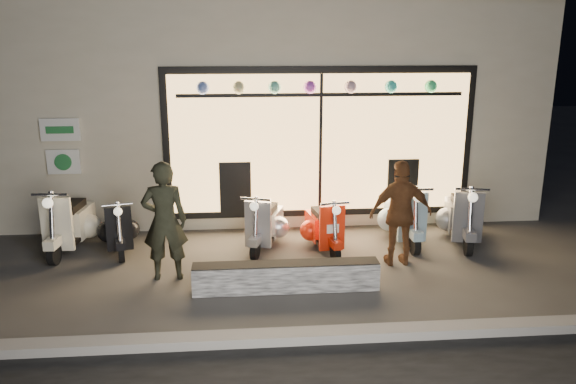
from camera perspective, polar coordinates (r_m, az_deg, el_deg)
name	(u,v)px	position (r m, az deg, el deg)	size (l,w,h in m)	color
ground	(284,271)	(8.37, -0.46, -8.06)	(40.00, 40.00, 0.00)	#383533
kerb	(297,337)	(6.55, 0.94, -14.47)	(40.00, 0.25, 0.12)	slate
shop_building	(266,95)	(12.72, -2.22, 9.78)	(10.20, 6.23, 4.20)	beige
graffiti_barrier	(286,277)	(7.69, -0.19, -8.60)	(2.52, 0.28, 0.40)	black
scooter_silver	(266,223)	(9.29, -2.25, -3.17)	(0.68, 1.31, 0.93)	black
scooter_red	(323,226)	(9.19, 3.55, -3.51)	(0.53, 1.26, 0.89)	black
scooter_black	(118,228)	(9.55, -16.85, -3.47)	(0.59, 1.24, 0.88)	black
scooter_cream	(72,222)	(9.83, -21.12, -2.88)	(0.56, 1.48, 1.06)	black
scooter_blue	(403,216)	(9.75, 11.60, -2.37)	(0.46, 1.43, 1.03)	black
scooter_grey	(461,216)	(9.96, 17.19, -2.35)	(0.66, 1.46, 1.04)	black
man	(165,221)	(8.03, -12.43, -2.91)	(0.62, 0.41, 1.71)	black
woman	(401,213)	(8.53, 11.39, -2.15)	(0.94, 0.39, 1.61)	brown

